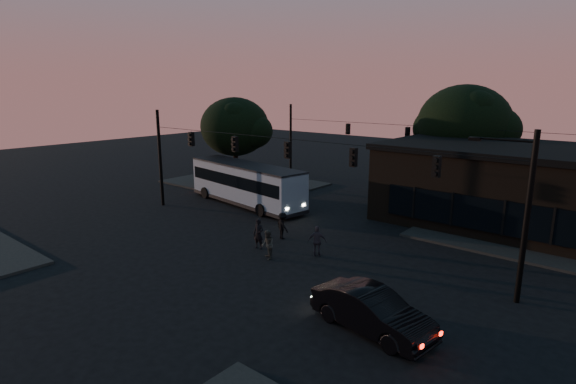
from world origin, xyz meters
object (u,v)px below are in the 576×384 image
Objects in this scene: car at (372,311)px; pedestrian_c at (317,241)px; pedestrian_a at (258,234)px; building at (503,185)px; pedestrian_b at (268,245)px; pedestrian_d at (283,226)px; bus at (246,182)px.

car is 2.86× the size of pedestrian_c.
building is at bearing 45.98° from pedestrian_a.
pedestrian_b is 3.49m from pedestrian_d.
pedestrian_c is at bearing -176.55° from pedestrian_d.
bus is 7.28× the size of pedestrian_b.
building is 8.82× the size of pedestrian_c.
bus is 8.97m from pedestrian_d.
bus is 20.32m from car.
pedestrian_d is (-3.41, 1.03, -0.04)m from pedestrian_c.
pedestrian_a is (7.75, -6.73, -0.95)m from bus.
building is at bearing -140.17° from pedestrian_c.
building reaches higher than pedestrian_d.
bus reaches higher than pedestrian_b.
pedestrian_a is 1.02× the size of pedestrian_c.
bus is 6.80× the size of pedestrian_c.
pedestrian_b is (9.27, -7.61, -1.02)m from bus.
car is at bearing -23.35° from bus.
pedestrian_a is at bearing 76.77° from car.
pedestrian_b is at bearing -31.44° from bus.
pedestrian_a is 1.09× the size of pedestrian_b.
pedestrian_d is (-9.34, -12.09, -1.88)m from building.
bus is at bearing 67.16° from car.
pedestrian_c is (-6.24, 5.00, 0.05)m from car.
car is at bearing 17.67° from pedestrian_b.
pedestrian_a is 1.07× the size of pedestrian_d.
building is at bearing -107.45° from pedestrian_d.
pedestrian_c is at bearing 86.29° from pedestrian_b.
pedestrian_a is (-9.59, 3.81, 0.07)m from car.
building is 17.15m from pedestrian_a.
pedestrian_a reaches higher than pedestrian_b.
building is 15.39m from pedestrian_d.
building is 1.30× the size of bus.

